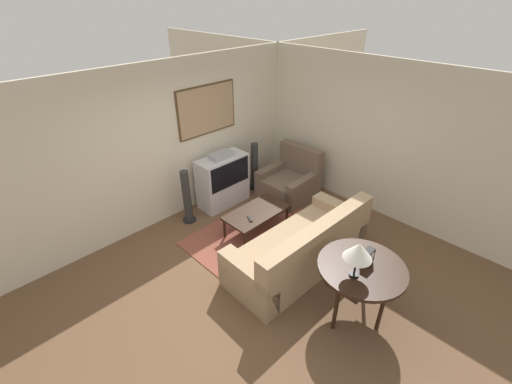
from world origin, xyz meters
name	(u,v)px	position (x,y,z in m)	size (l,w,h in m)	color
ground_plane	(261,267)	(0.00, 0.00, 0.00)	(12.00, 12.00, 0.00)	brown
wall_back	(171,143)	(0.02, 2.13, 1.36)	(12.00, 0.10, 2.70)	beige
wall_right	(365,136)	(2.63, 0.00, 1.35)	(0.06, 12.00, 2.70)	beige
area_rug	(258,234)	(0.52, 0.57, 0.01)	(2.24, 1.59, 0.01)	brown
tv	(223,180)	(0.77, 1.75, 0.50)	(0.97, 0.46, 1.06)	silver
couch	(301,249)	(0.45, -0.40, 0.32)	(2.29, 1.00, 0.92)	tan
armchair	(290,182)	(1.90, 1.05, 0.29)	(0.98, 0.97, 0.95)	brown
coffee_table	(257,213)	(0.59, 0.67, 0.37)	(1.11, 0.59, 0.41)	black
console_table	(362,271)	(0.23, -1.44, 0.74)	(1.04, 1.04, 0.81)	black
table_lamp	(358,251)	(0.03, -1.44, 1.16)	(0.32, 0.32, 0.46)	black
mantel_clock	(368,257)	(0.31, -1.44, 0.91)	(0.16, 0.10, 0.20)	black
remote	(250,219)	(0.35, 0.58, 0.42)	(0.11, 0.16, 0.02)	black
speaker_tower_left	(187,198)	(-0.05, 1.74, 0.47)	(0.24, 0.24, 0.99)	black
speaker_tower_right	(254,168)	(1.60, 1.74, 0.47)	(0.24, 0.24, 0.99)	black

